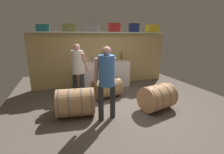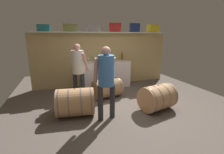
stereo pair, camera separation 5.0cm
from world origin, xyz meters
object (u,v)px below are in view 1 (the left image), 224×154
(winemaker_pouring, at_px, (107,76))
(wine_glass, at_px, (87,59))
(toolcase_teal, at_px, (43,28))
(toolcase_red, at_px, (114,28))
(toolcase_grey, at_px, (93,28))
(visitor_tasting, at_px, (78,66))
(wine_bottle_green, at_px, (101,57))
(toolcase_yellow, at_px, (152,29))
(work_cabinet, at_px, (105,74))
(wine_barrel_near, at_px, (107,88))
(wine_barrel_far, at_px, (76,102))
(toolcase_olive, at_px, (69,28))
(tasting_cup, at_px, (108,78))
(wine_bottle_clear, at_px, (94,58))
(wine_bottle_amber, at_px, (121,56))
(wine_barrel_flank, at_px, (157,97))
(toolcase_navy, at_px, (134,28))

(winemaker_pouring, bearing_deg, wine_glass, 78.85)
(toolcase_teal, relative_size, toolcase_red, 0.97)
(toolcase_teal, distance_m, toolcase_grey, 1.58)
(visitor_tasting, bearing_deg, wine_bottle_green, 98.09)
(toolcase_teal, xyz_separation_m, toolcase_yellow, (3.93, 0.00, 0.03))
(work_cabinet, xyz_separation_m, wine_barrel_near, (-0.23, -1.04, -0.18))
(toolcase_yellow, distance_m, wine_barrel_far, 4.26)
(toolcase_olive, bearing_deg, toolcase_teal, 179.75)
(work_cabinet, relative_size, visitor_tasting, 1.09)
(wine_glass, relative_size, tasting_cup, 2.45)
(toolcase_teal, relative_size, wine_bottle_clear, 1.31)
(wine_bottle_amber, height_order, wine_barrel_far, wine_bottle_amber)
(toolcase_red, distance_m, work_cabinet, 1.70)
(toolcase_grey, distance_m, wine_glass, 1.07)
(winemaker_pouring, distance_m, visitor_tasting, 1.43)
(toolcase_red, bearing_deg, wine_barrel_flank, -82.76)
(toolcase_teal, relative_size, work_cabinet, 0.22)
(toolcase_red, relative_size, tasting_cup, 6.77)
(toolcase_grey, relative_size, tasting_cup, 7.42)
(wine_bottle_amber, distance_m, visitor_tasting, 2.08)
(toolcase_red, height_order, wine_glass, toolcase_red)
(toolcase_teal, xyz_separation_m, tasting_cup, (1.72, -1.24, -1.46))
(toolcase_grey, height_order, wine_barrel_flank, toolcase_grey)
(wine_barrel_near, bearing_deg, toolcase_grey, 83.49)
(toolcase_yellow, bearing_deg, toolcase_navy, 175.87)
(toolcase_yellow, bearing_deg, work_cabinet, -178.57)
(wine_bottle_amber, bearing_deg, wine_barrel_far, -133.64)
(toolcase_olive, height_order, toolcase_yellow, toolcase_yellow)
(work_cabinet, bearing_deg, toolcase_navy, 9.11)
(wine_bottle_amber, relative_size, tasting_cup, 5.42)
(toolcase_grey, xyz_separation_m, toolcase_navy, (1.56, 0.00, 0.03))
(wine_bottle_green, height_order, wine_bottle_clear, same)
(toolcase_red, relative_size, wine_barrel_flank, 0.42)
(toolcase_teal, xyz_separation_m, wine_barrel_near, (1.69, -1.24, -1.77))
(toolcase_navy, height_order, work_cabinet, toolcase_navy)
(toolcase_red, xyz_separation_m, wine_glass, (-1.02, -0.03, -1.07))
(tasting_cup, bearing_deg, toolcase_yellow, 29.23)
(toolcase_teal, xyz_separation_m, toolcase_grey, (1.58, 0.00, 0.02))
(toolcase_navy, distance_m, visitor_tasting, 2.76)
(toolcase_navy, distance_m, wine_bottle_amber, 1.14)
(wine_bottle_clear, xyz_separation_m, wine_glass, (-0.23, 0.01, -0.03))
(winemaker_pouring, bearing_deg, wine_bottle_amber, 51.35)
(wine_bottle_clear, distance_m, wine_glass, 0.23)
(toolcase_navy, relative_size, wine_barrel_far, 0.37)
(wine_bottle_clear, bearing_deg, wine_bottle_green, 11.05)
(toolcase_grey, height_order, wine_bottle_amber, toolcase_grey)
(toolcase_olive, xyz_separation_m, wine_barrel_near, (0.89, -1.24, -1.78))
(toolcase_olive, xyz_separation_m, wine_bottle_green, (1.04, 0.01, -1.01))
(wine_bottle_amber, xyz_separation_m, wine_barrel_flank, (-0.01, -2.41, -0.75))
(toolcase_navy, xyz_separation_m, wine_barrel_far, (-2.48, -2.10, -1.77))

